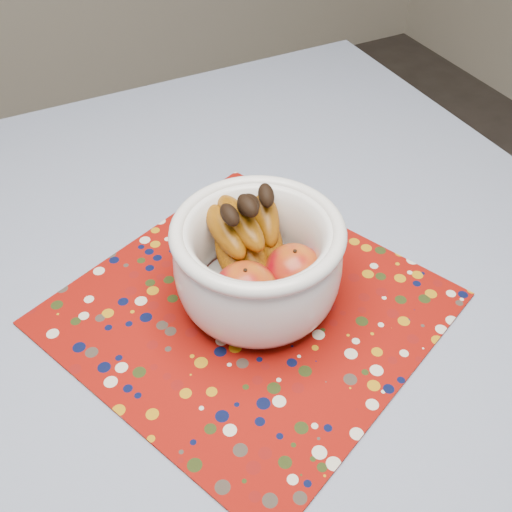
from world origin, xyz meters
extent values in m
cube|color=brown|center=(0.00, 0.00, 0.73)|extent=(1.20, 1.20, 0.04)
cylinder|color=brown|center=(0.53, 0.53, 0.35)|extent=(0.06, 0.06, 0.71)
cylinder|color=brown|center=(0.77, 0.23, 0.18)|extent=(0.03, 0.03, 0.37)
cube|color=slate|center=(0.00, 0.00, 0.76)|extent=(1.32, 1.32, 0.01)
cube|color=maroon|center=(0.07, -0.01, 0.76)|extent=(0.59, 0.59, 0.00)
cylinder|color=white|center=(0.08, 0.00, 0.77)|extent=(0.11, 0.11, 0.01)
cylinder|color=white|center=(0.08, 0.00, 0.78)|extent=(0.16, 0.16, 0.01)
torus|color=white|center=(0.08, 0.00, 0.89)|extent=(0.22, 0.22, 0.02)
ellipsoid|color=maroon|center=(0.05, -0.03, 0.83)|extent=(0.08, 0.08, 0.08)
ellipsoid|color=maroon|center=(0.13, -0.03, 0.82)|extent=(0.08, 0.08, 0.07)
sphere|color=black|center=(0.09, 0.03, 0.90)|extent=(0.03, 0.03, 0.03)
camera|label=1|loc=(-0.17, -0.50, 1.38)|focal=42.00mm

